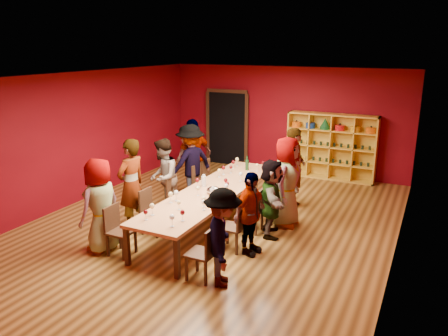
{
  "coord_description": "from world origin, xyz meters",
  "views": [
    {
      "loc": [
        3.89,
        -7.41,
        3.59
      ],
      "look_at": [
        0.11,
        0.29,
        1.15
      ],
      "focal_mm": 35.0,
      "sensor_mm": 36.0,
      "label": 1
    }
  ],
  "objects": [
    {
      "name": "wine_glass_9",
      "position": [
        -0.28,
        0.85,
        0.89
      ],
      "size": [
        0.08,
        0.08,
        0.19
      ],
      "color": "silver",
      "rests_on": "tasting_table"
    },
    {
      "name": "chair_person_left_4",
      "position": [
        -0.91,
        1.57,
        0.5
      ],
      "size": [
        0.42,
        0.42,
        0.89
      ],
      "color": "black",
      "rests_on": "ground"
    },
    {
      "name": "wine_glass_18",
      "position": [
        0.29,
        -0.92,
        0.9
      ],
      "size": [
        0.08,
        0.08,
        0.21
      ],
      "color": "silver",
      "rests_on": "tasting_table"
    },
    {
      "name": "wine_glass_13",
      "position": [
        0.29,
        0.05,
        0.9
      ],
      "size": [
        0.08,
        0.08,
        0.2
      ],
      "color": "silver",
      "rests_on": "tasting_table"
    },
    {
      "name": "wine_glass_7",
      "position": [
        0.27,
        0.77,
        0.9
      ],
      "size": [
        0.08,
        0.08,
        0.21
      ],
      "color": "silver",
      "rests_on": "tasting_table"
    },
    {
      "name": "wine_glass_15",
      "position": [
        0.29,
        1.66,
        0.88
      ],
      "size": [
        0.07,
        0.07,
        0.18
      ],
      "color": "silver",
      "rests_on": "tasting_table"
    },
    {
      "name": "person_left_3",
      "position": [
        -1.18,
        1.12,
        0.91
      ],
      "size": [
        0.89,
        1.27,
        1.82
      ],
      "primitive_type": "imported",
      "rotation": [
        0.0,
        0.0,
        -1.95
      ],
      "color": "#141537",
      "rests_on": "ground"
    },
    {
      "name": "wine_glass_14",
      "position": [
        -0.36,
        -1.01,
        0.91
      ],
      "size": [
        0.09,
        0.09,
        0.22
      ],
      "color": "silver",
      "rests_on": "tasting_table"
    },
    {
      "name": "chair_person_right_3",
      "position": [
        0.91,
        0.66,
        0.5
      ],
      "size": [
        0.42,
        0.42,
        0.89
      ],
      "color": "black",
      "rests_on": "ground"
    },
    {
      "name": "chair_person_right_0",
      "position": [
        0.91,
        -2.0,
        0.5
      ],
      "size": [
        0.42,
        0.42,
        0.89
      ],
      "color": "black",
      "rests_on": "ground"
    },
    {
      "name": "wine_glass_8",
      "position": [
        -0.19,
        1.25,
        0.88
      ],
      "size": [
        0.07,
        0.07,
        0.18
      ],
      "color": "silver",
      "rests_on": "tasting_table"
    },
    {
      "name": "person_right_2",
      "position": [
        1.24,
        0.04,
        0.76
      ],
      "size": [
        0.88,
        1.47,
        1.53
      ],
      "primitive_type": "imported",
      "rotation": [
        0.0,
        0.0,
        1.93
      ],
      "color": "#4E4E53",
      "rests_on": "ground"
    },
    {
      "name": "wine_glass_23",
      "position": [
        -0.31,
        1.64,
        0.89
      ],
      "size": [
        0.08,
        0.08,
        0.19
      ],
      "color": "silver",
      "rests_on": "tasting_table"
    },
    {
      "name": "wine_glass_19",
      "position": [
        0.26,
        -1.93,
        0.91
      ],
      "size": [
        0.09,
        0.09,
        0.21
      ],
      "color": "silver",
      "rests_on": "tasting_table"
    },
    {
      "name": "wine_glass_1",
      "position": [
        -0.31,
        -1.67,
        0.91
      ],
      "size": [
        0.09,
        0.09,
        0.22
      ],
      "color": "silver",
      "rests_on": "tasting_table"
    },
    {
      "name": "person_right_3",
      "position": [
        1.33,
        0.66,
        0.92
      ],
      "size": [
        0.5,
        0.91,
        1.84
      ],
      "primitive_type": "imported",
      "rotation": [
        0.0,
        0.0,
        1.59
      ],
      "color": "silver",
      "rests_on": "ground"
    },
    {
      "name": "chair_person_left_3",
      "position": [
        -0.91,
        1.12,
        0.5
      ],
      "size": [
        0.42,
        0.42,
        0.89
      ],
      "color": "black",
      "rests_on": "ground"
    },
    {
      "name": "person_left_0",
      "position": [
        -1.25,
        -1.9,
        0.85
      ],
      "size": [
        0.54,
        0.88,
        1.71
      ],
      "primitive_type": "imported",
      "rotation": [
        0.0,
        0.0,
        -1.67
      ],
      "color": "#48484C",
      "rests_on": "ground"
    },
    {
      "name": "wine_glass_16",
      "position": [
        0.37,
        -1.07,
        0.89
      ],
      "size": [
        0.08,
        0.08,
        0.2
      ],
      "color": "silver",
      "rests_on": "tasting_table"
    },
    {
      "name": "wine_glass_10",
      "position": [
        -0.35,
        -0.02,
        0.9
      ],
      "size": [
        0.08,
        0.08,
        0.21
      ],
      "color": "silver",
      "rests_on": "tasting_table"
    },
    {
      "name": "wine_glass_6",
      "position": [
        -0.28,
        -1.89,
        0.88
      ],
      "size": [
        0.07,
        0.07,
        0.19
      ],
      "color": "silver",
      "rests_on": "tasting_table"
    },
    {
      "name": "person_right_1",
      "position": [
        1.17,
        -0.86,
        0.75
      ],
      "size": [
        0.56,
        0.94,
        1.51
      ],
      "primitive_type": "imported",
      "rotation": [
        0.0,
        0.0,
        1.38
      ],
      "color": "#5670B0",
      "rests_on": "ground"
    },
    {
      "name": "person_right_4",
      "position": [
        1.17,
        1.74,
        0.91
      ],
      "size": [
        0.63,
        0.76,
        1.83
      ],
      "primitive_type": "imported",
      "rotation": [
        0.0,
        0.0,
        1.81
      ],
      "color": "#16183C",
      "rests_on": "ground"
    },
    {
      "name": "wine_bottle",
      "position": [
        0.04,
        1.65,
        0.88
      ],
      "size": [
        0.11,
        0.11,
        0.34
      ],
      "color": "#14391C",
      "rests_on": "tasting_table"
    },
    {
      "name": "wine_glass_4",
      "position": [
        0.35,
        -0.11,
        0.91
      ],
      "size": [
        0.09,
        0.09,
        0.22
      ],
      "color": "silver",
      "rests_on": "tasting_table"
    },
    {
      "name": "chair_person_left_0",
      "position": [
        -0.91,
        -1.9,
        0.5
      ],
      "size": [
        0.42,
        0.42,
        0.89
      ],
      "color": "black",
      "rests_on": "ground"
    },
    {
      "name": "wine_glass_3",
      "position": [
        0.16,
        0.27,
        0.89
      ],
      "size": [
        0.08,
        0.08,
        0.2
      ],
      "color": "silver",
      "rests_on": "tasting_table"
    },
    {
      "name": "person_left_1",
      "position": [
        -1.34,
        -0.89,
        0.93
      ],
      "size": [
        0.58,
        0.73,
        1.85
      ],
      "primitive_type": "imported",
      "rotation": [
        0.0,
        0.0,
        -1.7
      ],
      "color": "silver",
      "rests_on": "ground"
    },
    {
      "name": "chair_person_right_2",
      "position": [
        0.91,
        0.04,
        0.5
      ],
      "size": [
        0.42,
        0.42,
        0.89
      ],
      "color": "black",
      "rests_on": "ground"
    },
    {
      "name": "chair_person_right_1",
      "position": [
        0.91,
        -0.86,
        0.5
      ],
      "size": [
        0.42,
        0.42,
        0.89
      ],
      "color": "black",
      "rests_on": "ground"
    },
    {
      "name": "chair_person_left_2",
      "position": [
        -0.91,
        0.04,
        0.5
      ],
      "size": [
        0.42,
        0.42,
        0.89
      ],
      "color": "black",
      "rests_on": "ground"
    },
    {
      "name": "wine_glass_2",
      "position": [
        -0.32,
        -0.88,
        0.91
      ],
      "size": [
        0.09,
        0.09,
        0.22
      ],
      "color": "silver",
      "rests_on": "tasting_table"
    },
    {
      "name": "chair_person_left_1",
      "position": [
        -0.91,
        -0.89,
        0.5
      ],
      "size": [
        0.42,
        0.42,
        0.89
      ],
      "color": "black",
      "rests_on": "ground"
    },
    {
      "name": "person_left_2",
      "position": [
        -1.23,
        0.04,
        0.84
      ],
      "size": [
        0.72,
        0.92,
        1.68
      ],
      "primitive_type": "imported",
      "rotation": [
        0.0,
        0.0,
        -1.18
      ],
      "color": "#151F3C",
      "rests_on": "ground"
    },
    {
      "name": "wine_glass_20",
      "position": [
        0.38,
        0.95,
        0.89
      ],
      "size": [
        0.08,
        0.08,
        0.19
      ],
      "color": "silver",
      "rests_on": "tasting_table"
    },
    {
      "name": "wine_glass_11",
      "position": [
        -0.29,
        1.07,
        0.9
      ],
      "size": [
        0.08,
        0.08,
        0.21
      ],
      "color": "silver",
      "rests_on": "tasting_table"
    },
    {
      "name": "wine_glass_12",
      "position": [
        -0.32,
        0.16,
        0.89
      ],
      "size": [
        0.08,
        0.08,
        0.19
      ],
      "color": "silver",
      "rests_on": "tasting_table"
    },
    {
      "name": "wine_glass_17",
      "position": [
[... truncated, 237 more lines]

